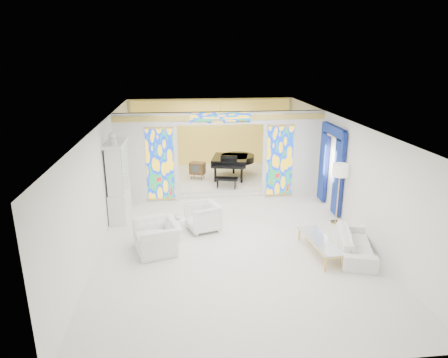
{
  "coord_description": "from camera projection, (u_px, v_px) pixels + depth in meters",
  "views": [
    {
      "loc": [
        -1.3,
        -11.05,
        4.84
      ],
      "look_at": [
        -0.07,
        0.2,
        1.25
      ],
      "focal_mm": 32.0,
      "sensor_mm": 36.0,
      "label": 1
    }
  ],
  "objects": [
    {
      "name": "partition_wall",
      "position": [
        220.0,
        152.0,
        13.46
      ],
      "size": [
        7.0,
        0.22,
        3.0
      ],
      "color": "white",
      "rests_on": "floor"
    },
    {
      "name": "wall_front",
      "position": [
        274.0,
        288.0,
        5.93
      ],
      "size": [
        7.0,
        0.02,
        3.0
      ],
      "primitive_type": "cube",
      "color": "white",
      "rests_on": "floor"
    },
    {
      "name": "wall_left",
      "position": [
        104.0,
        177.0,
        11.26
      ],
      "size": [
        0.02,
        12.0,
        3.0
      ],
      "primitive_type": "cube",
      "color": "white",
      "rests_on": "floor"
    },
    {
      "name": "ceiling",
      "position": [
        227.0,
        122.0,
        11.16
      ],
      "size": [
        7.0,
        12.0,
        0.02
      ],
      "primitive_type": "cube",
      "color": "white",
      "rests_on": "wall_back"
    },
    {
      "name": "side_table",
      "position": [
        178.0,
        226.0,
        10.8
      ],
      "size": [
        0.54,
        0.54,
        0.57
      ],
      "rotation": [
        0.0,
        0.0,
        0.22
      ],
      "color": "silver",
      "rests_on": "floor"
    },
    {
      "name": "coffee_table",
      "position": [
        320.0,
        241.0,
        9.95
      ],
      "size": [
        0.69,
        1.79,
        0.39
      ],
      "rotation": [
        0.0,
        0.0,
        0.08
      ],
      "color": "silver",
      "rests_on": "floor"
    },
    {
      "name": "floor_lamp",
      "position": [
        340.0,
        173.0,
        11.44
      ],
      "size": [
        0.46,
        0.46,
        1.82
      ],
      "rotation": [
        0.0,
        0.0,
        -0.05
      ],
      "color": "gold",
      "rests_on": "floor"
    },
    {
      "name": "wall_right",
      "position": [
        343.0,
        169.0,
        11.97
      ],
      "size": [
        0.02,
        12.0,
        3.0
      ],
      "primitive_type": "cube",
      "color": "white",
      "rests_on": "floor"
    },
    {
      "name": "stained_glass_transom",
      "position": [
        221.0,
        118.0,
        13.01
      ],
      "size": [
        2.0,
        0.04,
        0.34
      ],
      "primitive_type": "cube",
      "color": "gold",
      "rests_on": "partition_wall"
    },
    {
      "name": "floor",
      "position": [
        227.0,
        220.0,
        12.07
      ],
      "size": [
        12.0,
        12.0,
        0.0
      ],
      "primitive_type": "plane",
      "color": "silver",
      "rests_on": "ground"
    },
    {
      "name": "stained_glass_right",
      "position": [
        280.0,
        161.0,
        13.68
      ],
      "size": [
        0.9,
        0.04,
        2.4
      ],
      "primitive_type": "cube",
      "color": "gold",
      "rests_on": "partition_wall"
    },
    {
      "name": "vase",
      "position": [
        178.0,
        216.0,
        10.71
      ],
      "size": [
        0.2,
        0.2,
        0.19
      ],
      "primitive_type": "imported",
      "rotation": [
        0.0,
        0.0,
        0.14
      ],
      "color": "silver",
      "rests_on": "side_table"
    },
    {
      "name": "tv_console",
      "position": [
        197.0,
        168.0,
        15.36
      ],
      "size": [
        0.66,
        0.57,
        0.64
      ],
      "rotation": [
        0.0,
        0.0,
        -0.41
      ],
      "color": "brown",
      "rests_on": "alcove_platform"
    },
    {
      "name": "blue_drapes",
      "position": [
        331.0,
        161.0,
        12.6
      ],
      "size": [
        0.14,
        1.85,
        2.65
      ],
      "color": "navy",
      "rests_on": "wall_right"
    },
    {
      "name": "china_cabinet",
      "position": [
        118.0,
        181.0,
        11.95
      ],
      "size": [
        0.56,
        1.46,
        2.72
      ],
      "color": "silver",
      "rests_on": "floor"
    },
    {
      "name": "chandelier",
      "position": [
        220.0,
        116.0,
        15.11
      ],
      "size": [
        0.48,
        0.48,
        0.3
      ],
      "primitive_type": "cylinder",
      "color": "gold",
      "rests_on": "ceiling"
    },
    {
      "name": "grand_piano",
      "position": [
        233.0,
        160.0,
        15.52
      ],
      "size": [
        1.92,
        2.6,
        1.0
      ],
      "rotation": [
        0.0,
        0.0,
        -0.22
      ],
      "color": "black",
      "rests_on": "alcove_platform"
    },
    {
      "name": "armchair_left",
      "position": [
        157.0,
        237.0,
        10.11
      ],
      "size": [
        1.33,
        1.43,
        0.78
      ],
      "primitive_type": "imported",
      "rotation": [
        0.0,
        0.0,
        -1.29
      ],
      "color": "white",
      "rests_on": "floor"
    },
    {
      "name": "stained_glass_left",
      "position": [
        160.0,
        164.0,
        13.26
      ],
      "size": [
        0.9,
        0.04,
        2.4
      ],
      "primitive_type": "cube",
      "color": "gold",
      "rests_on": "partition_wall"
    },
    {
      "name": "gold_curtain_back",
      "position": [
        212.0,
        134.0,
        17.19
      ],
      "size": [
        6.7,
        0.1,
        2.9
      ],
      "primitive_type": "cube",
      "color": "#F2D254",
      "rests_on": "wall_back"
    },
    {
      "name": "sofa",
      "position": [
        356.0,
        243.0,
        9.96
      ],
      "size": [
        1.31,
        2.14,
        0.58
      ],
      "primitive_type": "imported",
      "rotation": [
        0.0,
        0.0,
        1.29
      ],
      "color": "silver",
      "rests_on": "floor"
    },
    {
      "name": "armchair_right",
      "position": [
        203.0,
        217.0,
        11.32
      ],
      "size": [
        1.09,
        1.08,
        0.8
      ],
      "primitive_type": "imported",
      "rotation": [
        0.0,
        0.0,
        -1.26
      ],
      "color": "white",
      "rests_on": "floor"
    },
    {
      "name": "alcove_platform",
      "position": [
        215.0,
        177.0,
        15.93
      ],
      "size": [
        6.8,
        3.8,
        0.18
      ],
      "primitive_type": "cube",
      "color": "silver",
      "rests_on": "floor"
    },
    {
      "name": "wall_back",
      "position": [
        211.0,
        133.0,
        17.3
      ],
      "size": [
        7.0,
        0.02,
        3.0
      ],
      "primitive_type": "cube",
      "color": "white",
      "rests_on": "floor"
    }
  ]
}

